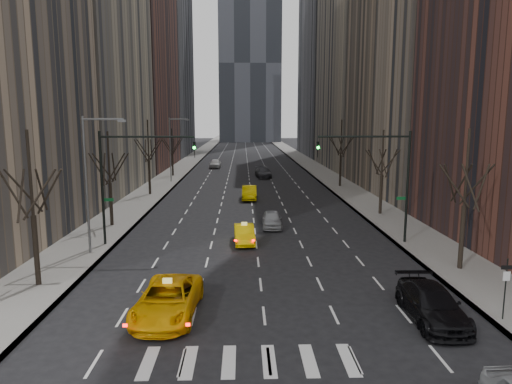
{
  "coord_description": "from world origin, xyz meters",
  "views": [
    {
      "loc": [
        -0.95,
        -19.83,
        8.96
      ],
      "look_at": [
        0.04,
        14.21,
        3.5
      ],
      "focal_mm": 32.0,
      "sensor_mm": 36.0,
      "label": 1
    }
  ],
  "objects": [
    {
      "name": "traffic_mast_left",
      "position": [
        -9.11,
        12.0,
        5.49
      ],
      "size": [
        6.69,
        0.39,
        8.0
      ],
      "color": "black",
      "rests_on": "ground"
    },
    {
      "name": "ground",
      "position": [
        0.0,
        0.0,
        0.0
      ],
      "size": [
        400.0,
        400.0,
        0.0
      ],
      "primitive_type": "plane",
      "color": "black",
      "rests_on": "ground"
    },
    {
      "name": "tree_lw_a",
      "position": [
        -12.0,
        4.0,
        3.88
      ],
      "size": [
        3.36,
        3.5,
        8.28
      ],
      "color": "black",
      "rests_on": "ground"
    },
    {
      "name": "taxi_suv",
      "position": [
        -4.42,
        0.1,
        0.79
      ],
      "size": [
        2.92,
        5.82,
        1.58
      ],
      "primitive_type": "imported",
      "rotation": [
        0.0,
        0.0,
        -0.05
      ],
      "color": "#FFB705",
      "rests_on": "ground"
    },
    {
      "name": "tree_lw_b",
      "position": [
        -12.0,
        18.0,
        3.72
      ],
      "size": [
        3.36,
        3.5,
        7.82
      ],
      "color": "black",
      "rests_on": "ground"
    },
    {
      "name": "tree_lw_c",
      "position": [
        -12.0,
        34.0,
        4.04
      ],
      "size": [
        3.36,
        3.5,
        8.74
      ],
      "color": "black",
      "rests_on": "ground"
    },
    {
      "name": "bld_right_deep",
      "position": [
        21.5,
        95.0,
        29.0
      ],
      "size": [
        14.0,
        30.0,
        58.0
      ],
      "primitive_type": "cube",
      "color": "#5D5E62",
      "rests_on": "ground"
    },
    {
      "name": "far_car_white",
      "position": [
        -6.05,
        64.64,
        0.82
      ],
      "size": [
        2.1,
        4.89,
        1.64
      ],
      "primitive_type": "imported",
      "rotation": [
        0.0,
        0.0,
        -0.03
      ],
      "color": "silver",
      "rests_on": "ground"
    },
    {
      "name": "sidewalk_right",
      "position": [
        12.25,
        70.0,
        0.07
      ],
      "size": [
        4.5,
        320.0,
        0.15
      ],
      "primitive_type": "cube",
      "color": "slate",
      "rests_on": "ground"
    },
    {
      "name": "silver_sedan_ahead",
      "position": [
        1.46,
        17.29,
        0.68
      ],
      "size": [
        1.73,
        4.06,
        1.37
      ],
      "primitive_type": "imported",
      "rotation": [
        0.0,
        0.0,
        -0.03
      ],
      "color": "#929499",
      "rests_on": "ground"
    },
    {
      "name": "tree_rw_a",
      "position": [
        12.0,
        6.0,
        3.88
      ],
      "size": [
        3.36,
        3.5,
        8.28
      ],
      "color": "black",
      "rests_on": "ground"
    },
    {
      "name": "streetlight_near",
      "position": [
        -10.84,
        10.0,
        5.62
      ],
      "size": [
        2.83,
        0.22,
        9.0
      ],
      "color": "slate",
      "rests_on": "ground"
    },
    {
      "name": "sign_post",
      "position": [
        10.6,
        -1.01,
        1.79
      ],
      "size": [
        0.55,
        0.06,
        2.8
      ],
      "color": "black",
      "rests_on": "ground"
    },
    {
      "name": "tree_rw_b",
      "position": [
        12.0,
        22.0,
        3.72
      ],
      "size": [
        3.36,
        3.5,
        7.82
      ],
      "color": "black",
      "rests_on": "ground"
    },
    {
      "name": "tree_rw_c",
      "position": [
        12.0,
        40.0,
        4.04
      ],
      "size": [
        3.36,
        3.5,
        8.74
      ],
      "color": "black",
      "rests_on": "ground"
    },
    {
      "name": "bld_left_far",
      "position": [
        -21.5,
        66.0,
        22.0
      ],
      "size": [
        14.0,
        28.0,
        44.0
      ],
      "primitive_type": "cube",
      "color": "brown",
      "rests_on": "ground"
    },
    {
      "name": "far_suv_grey",
      "position": [
        2.22,
        50.27,
        0.77
      ],
      "size": [
        2.68,
        5.48,
        1.53
      ],
      "primitive_type": "imported",
      "rotation": [
        0.0,
        0.0,
        0.1
      ],
      "color": "#2F2F34",
      "rests_on": "ground"
    },
    {
      "name": "bld_left_deep",
      "position": [
        -21.5,
        96.0,
        30.0
      ],
      "size": [
        14.0,
        30.0,
        60.0
      ],
      "primitive_type": "cube",
      "color": "#5D5E62",
      "rests_on": "ground"
    },
    {
      "name": "parked_suv_black",
      "position": [
        7.5,
        -0.69,
        0.76
      ],
      "size": [
        2.23,
        5.26,
        1.51
      ],
      "primitive_type": "imported",
      "rotation": [
        0.0,
        0.0,
        -0.02
      ],
      "color": "black",
      "rests_on": "ground"
    },
    {
      "name": "far_taxi",
      "position": [
        -0.23,
        30.8,
        0.76
      ],
      "size": [
        1.68,
        4.64,
        1.52
      ],
      "primitive_type": "imported",
      "rotation": [
        0.0,
        0.0,
        -0.02
      ],
      "color": "yellow",
      "rests_on": "ground"
    },
    {
      "name": "tree_lw_d",
      "position": [
        -12.0,
        52.0,
        3.56
      ],
      "size": [
        3.36,
        3.5,
        7.36
      ],
      "color": "black",
      "rests_on": "ground"
    },
    {
      "name": "taxi_sedan",
      "position": [
        -0.86,
        12.5,
        0.67
      ],
      "size": [
        1.61,
        4.11,
        1.33
      ],
      "primitive_type": "imported",
      "rotation": [
        0.0,
        0.0,
        0.05
      ],
      "color": "yellow",
      "rests_on": "ground"
    },
    {
      "name": "traffic_mast_right",
      "position": [
        9.11,
        12.0,
        5.49
      ],
      "size": [
        6.69,
        0.39,
        8.0
      ],
      "color": "black",
      "rests_on": "ground"
    },
    {
      "name": "bld_right_far",
      "position": [
        21.5,
        64.0,
        25.0
      ],
      "size": [
        14.0,
        28.0,
        50.0
      ],
      "primitive_type": "cube",
      "color": "gray",
      "rests_on": "ground"
    },
    {
      "name": "streetlight_far",
      "position": [
        -10.84,
        45.0,
        5.62
      ],
      "size": [
        2.83,
        0.22,
        9.0
      ],
      "color": "slate",
      "rests_on": "ground"
    },
    {
      "name": "sidewalk_left",
      "position": [
        -12.25,
        70.0,
        0.07
      ],
      "size": [
        4.5,
        320.0,
        0.15
      ],
      "primitive_type": "cube",
      "color": "slate",
      "rests_on": "ground"
    }
  ]
}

